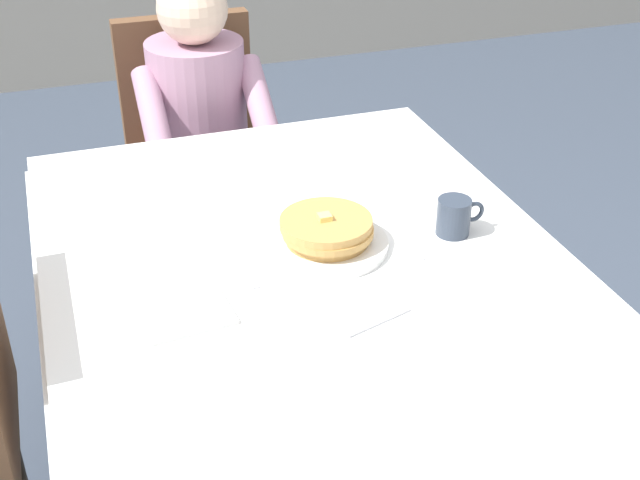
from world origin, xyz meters
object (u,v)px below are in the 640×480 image
(dining_table_main, at_px, (312,302))
(cup_coffee, at_px, (455,216))
(spoon_near_edge, at_px, (378,322))
(plate_breakfast, at_px, (324,244))
(breakfast_stack, at_px, (327,229))
(knife_right_of_plate, at_px, (408,236))
(chair_diner, at_px, (195,142))
(diner_person, at_px, (202,121))
(fork_left_of_plate, at_px, (242,266))

(dining_table_main, distance_m, cup_coffee, 0.37)
(cup_coffee, bearing_deg, spoon_near_edge, -137.77)
(plate_breakfast, height_order, breakfast_stack, breakfast_stack)
(knife_right_of_plate, bearing_deg, breakfast_stack, 90.69)
(cup_coffee, xyz_separation_m, spoon_near_edge, (-0.29, -0.26, -0.04))
(dining_table_main, height_order, plate_breakfast, plate_breakfast)
(breakfast_stack, height_order, knife_right_of_plate, breakfast_stack)
(chair_diner, xyz_separation_m, plate_breakfast, (0.08, -1.10, 0.22))
(diner_person, bearing_deg, breakfast_stack, 95.23)
(chair_diner, relative_size, diner_person, 0.83)
(dining_table_main, relative_size, breakfast_stack, 7.41)
(chair_diner, height_order, spoon_near_edge, chair_diner)
(chair_diner, xyz_separation_m, knife_right_of_plate, (0.27, -1.12, 0.21))
(knife_right_of_plate, bearing_deg, dining_table_main, 107.67)
(diner_person, xyz_separation_m, knife_right_of_plate, (0.27, -0.97, 0.07))
(diner_person, relative_size, cup_coffee, 9.91)
(breakfast_stack, distance_m, cup_coffee, 0.29)
(plate_breakfast, bearing_deg, fork_left_of_plate, -173.99)
(breakfast_stack, relative_size, cup_coffee, 1.82)
(diner_person, bearing_deg, spoon_near_edge, 94.11)
(chair_diner, bearing_deg, spoon_near_edge, 93.65)
(breakfast_stack, bearing_deg, plate_breakfast, 169.77)
(fork_left_of_plate, distance_m, spoon_near_edge, 0.34)
(plate_breakfast, bearing_deg, spoon_near_edge, -88.44)
(plate_breakfast, bearing_deg, chair_diner, 94.21)
(dining_table_main, relative_size, chair_diner, 1.64)
(plate_breakfast, distance_m, cup_coffee, 0.30)
(dining_table_main, bearing_deg, spoon_near_edge, -75.25)
(plate_breakfast, distance_m, breakfast_stack, 0.04)
(breakfast_stack, distance_m, spoon_near_edge, 0.30)
(plate_breakfast, distance_m, knife_right_of_plate, 0.19)
(knife_right_of_plate, bearing_deg, plate_breakfast, 90.56)
(cup_coffee, relative_size, fork_left_of_plate, 0.63)
(chair_diner, bearing_deg, cup_coffee, 108.29)
(chair_diner, relative_size, fork_left_of_plate, 5.17)
(chair_diner, height_order, diner_person, diner_person)
(dining_table_main, relative_size, fork_left_of_plate, 8.47)
(fork_left_of_plate, bearing_deg, chair_diner, -10.01)
(fork_left_of_plate, distance_m, knife_right_of_plate, 0.38)
(plate_breakfast, bearing_deg, breakfast_stack, -10.23)
(dining_table_main, distance_m, fork_left_of_plate, 0.17)
(fork_left_of_plate, relative_size, knife_right_of_plate, 0.90)
(diner_person, height_order, knife_right_of_plate, diner_person)
(plate_breakfast, xyz_separation_m, spoon_near_edge, (0.01, -0.30, -0.01))
(diner_person, xyz_separation_m, fork_left_of_plate, (-0.11, -0.97, 0.07))
(diner_person, bearing_deg, knife_right_of_plate, 105.67)
(diner_person, bearing_deg, cup_coffee, 110.95)
(dining_table_main, xyz_separation_m, knife_right_of_plate, (0.24, 0.05, 0.09))
(dining_table_main, xyz_separation_m, fork_left_of_plate, (-0.14, 0.05, 0.09))
(cup_coffee, distance_m, spoon_near_edge, 0.39)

